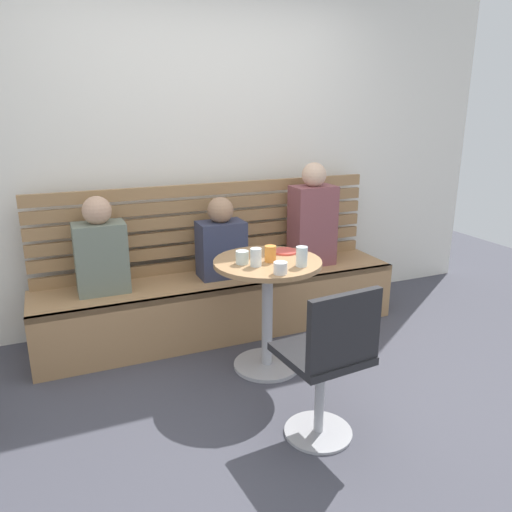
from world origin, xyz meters
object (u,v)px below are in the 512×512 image
Objects in this scene: person_child_middle at (221,242)px; plate_small at (285,251)px; booth_bench at (223,304)px; cup_ceramic_white at (280,268)px; cup_glass_short at (242,257)px; cafe_table at (267,294)px; cup_water_clear at (256,257)px; person_adult at (313,219)px; person_child_left at (101,251)px; cup_glass_tall at (302,256)px; white_chair at (329,360)px; cup_tumbler_orange at (270,254)px.

plate_small is at bearing -64.13° from person_child_middle.
person_child_middle reaches higher than booth_bench.
cup_glass_short is at bearing 116.25° from cup_ceramic_white.
cafe_table is at bearing -146.67° from plate_small.
cafe_table is 6.73× the size of cup_water_clear.
cup_ceramic_white is at bearing -68.89° from cup_water_clear.
cup_glass_short is 0.47× the size of plate_small.
cafe_table is 0.99m from person_adult.
person_child_left is 1.24m from plate_small.
booth_bench is at bearing 105.68° from cup_glass_tall.
person_child_middle reaches higher than cup_ceramic_white.
cup_glass_tall is at bearing 74.52° from white_chair.
cup_tumbler_orange is 0.59× the size of plate_small.
white_chair is at bearing -58.66° from person_child_left.
person_child_left is 5.51× the size of cup_glass_tall.
cup_glass_tall is 1.20× the size of cup_tumbler_orange.
cup_ceramic_white is at bearing -86.99° from booth_bench.
person_adult reaches higher than booth_bench.
person_child_left is (-1.62, 0.00, -0.07)m from person_adult.
person_adult reaches higher than cup_tumbler_orange.
cup_water_clear is (-0.08, 0.74, 0.33)m from white_chair.
cup_water_clear is at bearing -145.78° from cafe_table.
booth_bench is at bearing 87.88° from cup_water_clear.
white_chair is at bearing -84.01° from cup_water_clear.
person_child_left is at bearing 141.80° from cup_glass_tall.
cup_glass_tall is 0.21m from cup_tumbler_orange.
cup_ceramic_white is at bearing -87.43° from person_child_middle.
person_child_left reaches higher than cup_glass_short.
cup_ceramic_white is (0.07, -0.19, -0.02)m from cup_water_clear.
cup_glass_tall is at bearing -122.97° from person_adult.
cup_ceramic_white is (0.05, -0.89, 0.55)m from booth_bench.
person_child_middle is 0.60m from plate_small.
person_child_middle is at bearing 87.54° from cup_water_clear.
cup_ceramic_white is (-0.18, -0.08, -0.03)m from cup_glass_tall.
plate_small is (0.26, -0.50, 0.52)m from booth_bench.
person_child_middle is 7.45× the size of cup_glass_short.
person_adult is (0.69, 0.66, 0.29)m from cafe_table.
white_chair is at bearing -92.36° from cafe_table.
cafe_table is 0.27m from cup_tumbler_orange.
cup_glass_tall is at bearing -30.78° from cup_glass_short.
cup_water_clear is at bearing -157.32° from cup_tumbler_orange.
booth_bench is at bearing -100.22° from person_child_middle.
booth_bench is 4.08× the size of person_child_left.
plate_small is (0.26, -0.53, 0.05)m from person_child_middle.
person_adult is at bearing 37.48° from cup_glass_short.
cup_tumbler_orange is at bearing 130.76° from cup_glass_tall.
cup_water_clear is 0.27m from cup_glass_tall.
cup_glass_tall is (0.25, -0.11, 0.01)m from cup_water_clear.
plate_small is (0.17, 0.14, -0.04)m from cup_tumbler_orange.
white_chair and cup_water_clear have the same top height.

